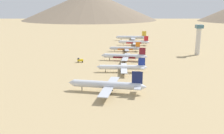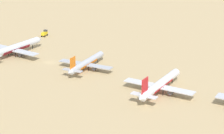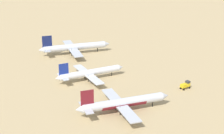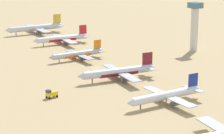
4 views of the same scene
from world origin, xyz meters
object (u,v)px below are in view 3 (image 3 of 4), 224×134
object	(u,v)px
parked_jet_4	(90,73)
parked_jet_5	(74,47)
parked_jet_3	(123,103)
service_truck	(186,85)

from	to	relation	value
parked_jet_4	parked_jet_5	bearing A→B (deg)	80.00
parked_jet_4	parked_jet_3	bearing A→B (deg)	-91.91
parked_jet_3	parked_jet_5	world-z (taller)	parked_jet_5
parked_jet_3	service_truck	bearing A→B (deg)	12.58
parked_jet_3	service_truck	size ratio (longest dim) A/B	8.00
parked_jet_4	parked_jet_5	size ratio (longest dim) A/B	0.84
parked_jet_5	service_truck	distance (m)	85.19
parked_jet_3	parked_jet_4	world-z (taller)	parked_jet_3
parked_jet_4	service_truck	size ratio (longest dim) A/B	7.23
service_truck	parked_jet_4	bearing A→B (deg)	140.35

